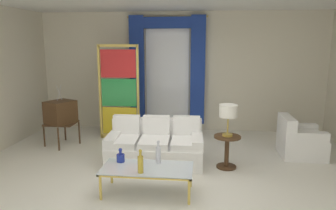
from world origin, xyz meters
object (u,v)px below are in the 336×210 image
at_px(bottle_blue_decanter, 158,154).
at_px(coffee_table, 147,169).
at_px(armchair_white, 299,142).
at_px(bottle_crystal_tall, 140,163).
at_px(stained_glass_divider, 119,94).
at_px(peacock_figurine, 130,134).
at_px(round_side_table, 227,149).
at_px(table_lamp_brass, 228,112).
at_px(vintage_tv, 60,113).
at_px(bottle_amber_squat, 121,157).
at_px(couch_white_long, 156,146).

bearing_deg(bottle_blue_decanter, coffee_table, -124.65).
bearing_deg(armchair_white, bottle_crystal_tall, -142.43).
distance_m(stained_glass_divider, peacock_figurine, 0.95).
xyz_separation_m(round_side_table, table_lamp_brass, (0.00, 0.00, 0.67)).
distance_m(coffee_table, table_lamp_brass, 1.82).
bearing_deg(vintage_tv, armchair_white, -1.31).
bearing_deg(coffee_table, round_side_table, 42.43).
relative_size(vintage_tv, peacock_figurine, 2.24).
bearing_deg(bottle_crystal_tall, stained_glass_divider, 110.31).
height_order(bottle_blue_decanter, round_side_table, bottle_blue_decanter).
xyz_separation_m(coffee_table, armchair_white, (2.72, 1.94, -0.09)).
distance_m(stained_glass_divider, table_lamp_brass, 2.84).
bearing_deg(bottle_amber_squat, armchair_white, 28.99).
relative_size(couch_white_long, peacock_figurine, 2.98).
xyz_separation_m(couch_white_long, coffee_table, (0.07, -1.29, 0.07)).
height_order(stained_glass_divider, round_side_table, stained_glass_divider).
xyz_separation_m(bottle_blue_decanter, vintage_tv, (-2.41, 1.85, 0.17)).
distance_m(bottle_crystal_tall, vintage_tv, 3.17).
height_order(bottle_blue_decanter, bottle_crystal_tall, bottle_blue_decanter).
distance_m(armchair_white, stained_glass_divider, 4.00).
height_order(coffee_table, bottle_blue_decanter, bottle_blue_decanter).
relative_size(bottle_amber_squat, stained_glass_divider, 0.10).
height_order(bottle_blue_decanter, bottle_amber_squat, bottle_blue_decanter).
xyz_separation_m(coffee_table, round_side_table, (1.25, 1.14, -0.02)).
distance_m(coffee_table, round_side_table, 1.70).
bearing_deg(peacock_figurine, bottle_crystal_tall, -73.69).
xyz_separation_m(bottle_amber_squat, round_side_table, (1.70, 0.97, -0.13)).
bearing_deg(vintage_tv, bottle_crystal_tall, -45.51).
relative_size(vintage_tv, armchair_white, 1.62).
bearing_deg(armchair_white, bottle_blue_decanter, -146.12).
relative_size(coffee_table, table_lamp_brass, 2.37).
bearing_deg(coffee_table, vintage_tv, 138.00).
bearing_deg(bottle_amber_squat, stained_glass_divider, 105.14).
bearing_deg(peacock_figurine, vintage_tv, -167.87).
xyz_separation_m(vintage_tv, stained_glass_divider, (1.14, 0.64, 0.33)).
height_order(bottle_amber_squat, round_side_table, bottle_amber_squat).
bearing_deg(peacock_figurine, bottle_blue_decanter, -66.33).
bearing_deg(stained_glass_divider, peacock_figurine, -45.59).
relative_size(round_side_table, table_lamp_brass, 1.04).
height_order(coffee_table, round_side_table, round_side_table).
relative_size(bottle_blue_decanter, round_side_table, 0.60).
relative_size(couch_white_long, bottle_amber_squat, 8.08).
bearing_deg(vintage_tv, peacock_figurine, 12.13).
distance_m(bottle_crystal_tall, peacock_figurine, 2.70).
xyz_separation_m(couch_white_long, bottle_crystal_tall, (0.01, -1.49, 0.25)).
relative_size(bottle_crystal_tall, table_lamp_brass, 0.61).
height_order(armchair_white, table_lamp_brass, table_lamp_brass).
height_order(stained_glass_divider, peacock_figurine, stained_glass_divider).
height_order(bottle_amber_squat, peacock_figurine, bottle_amber_squat).
bearing_deg(bottle_crystal_tall, couch_white_long, 90.36).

